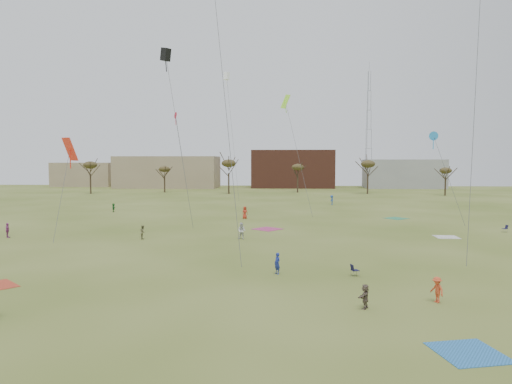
# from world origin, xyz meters

# --- Properties ---
(ground) EXTENTS (260.00, 260.00, 0.00)m
(ground) POSITION_xyz_m (0.00, 0.00, 0.00)
(ground) COLOR #46561B
(ground) RESTS_ON ground
(flyer_near_right) EXTENTS (0.65, 0.70, 1.59)m
(flyer_near_right) POSITION_xyz_m (2.21, 2.42, 0.80)
(flyer_near_right) COLOR navy
(flyer_near_right) RESTS_ON ground
(spectator_fore_b) EXTENTS (0.69, 0.82, 1.50)m
(spectator_fore_b) POSITION_xyz_m (-12.60, 17.16, 0.75)
(spectator_fore_b) COLOR olive
(spectator_fore_b) RESTS_ON ground
(spectator_fore_c) EXTENTS (0.99, 1.36, 1.42)m
(spectator_fore_c) POSITION_xyz_m (7.36, -5.45, 0.71)
(spectator_fore_c) COLOR brown
(spectator_fore_c) RESTS_ON ground
(flyer_mid_b) EXTENTS (0.93, 1.14, 1.54)m
(flyer_mid_b) POSITION_xyz_m (11.83, -4.00, 0.77)
(flyer_mid_b) COLOR #D24A27
(flyer_mid_b) RESTS_ON ground
(spectator_mid_d) EXTENTS (0.68, 1.04, 1.65)m
(spectator_mid_d) POSITION_xyz_m (-27.76, 17.04, 0.82)
(spectator_mid_d) COLOR #A74594
(spectator_mid_d) RESTS_ON ground
(spectator_mid_e) EXTENTS (1.04, 0.91, 1.81)m
(spectator_mid_e) POSITION_xyz_m (-1.92, 17.72, 0.90)
(spectator_mid_e) COLOR silver
(spectator_mid_e) RESTS_ON ground
(flyer_far_a) EXTENTS (0.98, 1.38, 1.44)m
(flyer_far_a) POSITION_xyz_m (-25.80, 43.40, 0.72)
(flyer_far_a) COLOR #246C2B
(flyer_far_a) RESTS_ON ground
(flyer_far_b) EXTENTS (1.05, 0.98, 1.80)m
(flyer_far_b) POSITION_xyz_m (-3.17, 35.80, 0.90)
(flyer_far_b) COLOR red
(flyer_far_b) RESTS_ON ground
(flyer_far_c) EXTENTS (0.86, 1.28, 1.84)m
(flyer_far_c) POSITION_xyz_m (11.73, 58.84, 0.92)
(flyer_far_c) COLOR #214A9B
(flyer_far_c) RESTS_ON ground
(blanket_blue) EXTENTS (3.35, 3.35, 0.03)m
(blanket_blue) POSITION_xyz_m (10.85, -11.40, 0.00)
(blanket_blue) COLOR #2A71B9
(blanket_blue) RESTS_ON ground
(blanket_cream) EXTENTS (2.46, 2.46, 0.03)m
(blanket_cream) POSITION_xyz_m (20.67, 20.52, 0.00)
(blanket_cream) COLOR silver
(blanket_cream) RESTS_ON ground
(blanket_plum) EXTENTS (4.23, 4.23, 0.03)m
(blanket_plum) POSITION_xyz_m (0.56, 25.38, 0.00)
(blanket_plum) COLOR #B0366D
(blanket_plum) RESTS_ON ground
(blanket_olive) EXTENTS (3.93, 3.93, 0.03)m
(blanket_olive) POSITION_xyz_m (19.07, 37.41, 0.00)
(blanket_olive) COLOR #31885C
(blanket_olive) RESTS_ON ground
(camp_chair_center) EXTENTS (0.67, 0.64, 0.87)m
(camp_chair_center) POSITION_xyz_m (7.90, 2.18, 0.26)
(camp_chair_center) COLOR #141336
(camp_chair_center) RESTS_ON ground
(camp_chair_right) EXTENTS (0.61, 0.57, 0.87)m
(camp_chair_right) POSITION_xyz_m (28.82, 24.71, 0.26)
(camp_chair_right) COLOR #18163C
(camp_chair_right) RESTS_ON ground
(kites_aloft) EXTENTS (67.19, 68.45, 25.52)m
(kites_aloft) POSITION_xyz_m (-3.26, 29.32, 18.88)
(kites_aloft) COLOR red
(kites_aloft) RESTS_ON ground
(tree_line) EXTENTS (117.44, 49.32, 8.91)m
(tree_line) POSITION_xyz_m (-2.85, 79.12, 7.09)
(tree_line) COLOR #3A2B1E
(tree_line) RESTS_ON ground
(building_tan) EXTENTS (32.00, 14.00, 10.00)m
(building_tan) POSITION_xyz_m (-35.00, 115.00, 5.00)
(building_tan) COLOR #937F60
(building_tan) RESTS_ON ground
(building_brick) EXTENTS (26.00, 16.00, 12.00)m
(building_brick) POSITION_xyz_m (5.00, 120.00, 6.00)
(building_brick) COLOR brown
(building_brick) RESTS_ON ground
(building_grey) EXTENTS (24.00, 12.00, 9.00)m
(building_grey) POSITION_xyz_m (40.00, 118.00, 4.50)
(building_grey) COLOR gray
(building_grey) RESTS_ON ground
(building_tan_west) EXTENTS (20.00, 12.00, 8.00)m
(building_tan_west) POSITION_xyz_m (-65.00, 122.00, 4.00)
(building_tan_west) COLOR #937F60
(building_tan_west) RESTS_ON ground
(radio_tower) EXTENTS (1.51, 1.72, 41.00)m
(radio_tower) POSITION_xyz_m (30.00, 125.00, 19.21)
(radio_tower) COLOR #9EA3A8
(radio_tower) RESTS_ON ground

